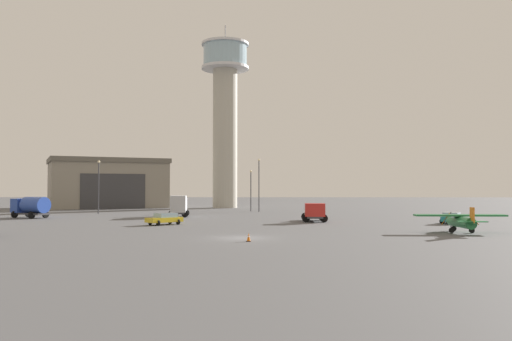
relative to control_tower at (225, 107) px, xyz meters
name	(u,v)px	position (x,y,z in m)	size (l,w,h in m)	color
ground_plane	(242,238)	(7.52, -68.86, -22.18)	(400.00, 400.00, 0.00)	#545456
control_tower	(225,107)	(0.00, 0.00, 0.00)	(10.38, 10.38, 40.18)	#B2AD9E
hangar	(107,183)	(-26.07, 0.42, -16.83)	(29.55, 26.31, 10.66)	gray
airplane_green	(461,220)	(28.20, -63.36, -20.99)	(8.62, 6.78, 2.55)	#287A42
truck_fuel_tanker_blue	(31,206)	(-24.39, -39.74, -20.48)	(6.41, 5.09, 3.04)	#38383D
truck_box_silver	(179,205)	(-3.72, -36.09, -20.42)	(3.40, 5.73, 3.16)	#38383D
truck_flatbed_red	(314,213)	(15.58, -47.01, -21.01)	(3.37, 6.45, 2.37)	#38383D
car_teal	(452,217)	(31.87, -50.06, -21.44)	(3.62, 4.42, 1.37)	teal
car_yellow	(165,218)	(-2.37, -53.08, -21.44)	(4.23, 4.24, 1.37)	gold
light_post_west	(99,182)	(-18.74, -27.42, -16.90)	(0.44, 0.44, 8.90)	#38383D
light_post_east	(259,181)	(7.88, -19.37, -16.53)	(0.44, 0.44, 9.61)	#38383D
light_post_north	(251,186)	(6.33, -17.18, -17.58)	(0.44, 0.44, 7.61)	#38383D
traffic_cone_near_left	(249,237)	(8.25, -71.88, -21.83)	(0.36, 0.36, 0.71)	black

